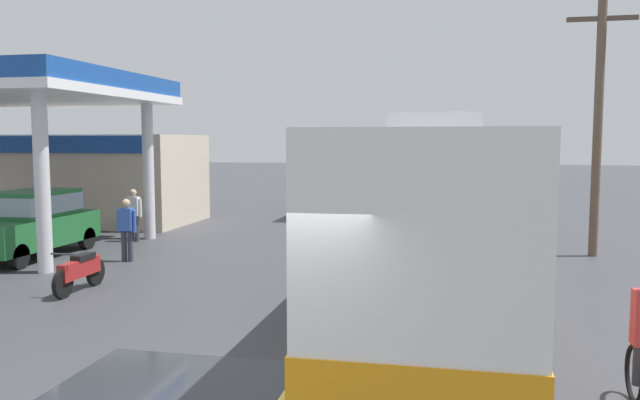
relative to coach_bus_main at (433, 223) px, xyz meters
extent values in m
plane|color=#38383D|center=(-1.66, 15.12, -1.72)|extent=(120.00, 120.00, 0.00)
cube|color=#D8CC4C|center=(-1.66, 10.12, -1.72)|extent=(0.16, 50.00, 0.01)
cube|color=white|center=(0.00, 0.01, 0.16)|extent=(2.50, 11.00, 2.90)
cube|color=orange|center=(0.00, 0.01, -0.94)|extent=(2.54, 11.04, 0.56)
cube|color=#8C9EAD|center=(0.00, -5.43, 0.71)|extent=(2.30, 0.10, 1.40)
cube|color=#8C9EAD|center=(-1.27, 0.01, 0.61)|extent=(0.06, 9.35, 1.10)
cube|color=#8C9EAD|center=(1.27, 0.01, 0.61)|extent=(0.06, 9.35, 1.10)
cube|color=white|center=(0.00, -5.42, 1.41)|extent=(1.75, 0.08, 0.32)
cube|color=#B2B2B7|center=(0.00, 1.01, 1.79)|extent=(1.60, 2.80, 0.36)
cylinder|color=black|center=(-1.10, -3.89, -1.22)|extent=(0.30, 1.00, 1.00)
cylinder|color=black|center=(1.10, -3.89, -1.22)|extent=(0.30, 1.00, 1.00)
cylinder|color=black|center=(-1.10, 3.31, -1.22)|extent=(0.30, 1.00, 1.00)
cylinder|color=black|center=(1.10, 3.31, -1.22)|extent=(0.30, 1.00, 1.00)
cylinder|color=silver|center=(-9.32, 2.00, 0.58)|extent=(0.36, 0.36, 4.60)
cylinder|color=silver|center=(-9.32, 7.40, 0.58)|extent=(0.36, 0.36, 4.60)
cube|color=beige|center=(-13.02, 10.90, -0.02)|extent=(7.00, 4.40, 3.40)
cube|color=#194799|center=(-13.02, 8.66, 1.33)|extent=(6.30, 0.10, 0.60)
cube|color=#1E602D|center=(-10.96, 3.69, -1.00)|extent=(1.70, 4.20, 0.80)
cube|color=#1E602D|center=(-10.96, 3.89, -0.25)|extent=(1.50, 2.31, 0.70)
cube|color=#8C9EAD|center=(-10.96, 3.89, -0.25)|extent=(1.53, 2.35, 0.49)
cylinder|color=black|center=(-10.21, 2.19, -1.40)|extent=(0.20, 0.64, 0.64)
cylinder|color=black|center=(-11.71, 5.19, -1.40)|extent=(0.20, 0.64, 0.64)
cylinder|color=black|center=(-10.21, 5.19, -1.40)|extent=(0.20, 0.64, 0.64)
cube|color=teal|center=(-4.36, 15.45, -0.33)|extent=(2.00, 6.00, 2.10)
cube|color=#8C9EAD|center=(-4.36, 15.45, 0.07)|extent=(2.04, 5.10, 0.80)
cube|color=#2D2D33|center=(-4.36, 12.40, -1.18)|extent=(1.90, 0.16, 0.36)
cylinder|color=black|center=(-5.24, 13.45, -1.34)|extent=(0.22, 0.76, 0.76)
cylinder|color=black|center=(-3.48, 13.45, -1.34)|extent=(0.22, 0.76, 0.76)
cylinder|color=black|center=(-5.24, 17.45, -1.34)|extent=(0.22, 0.76, 0.76)
cylinder|color=black|center=(-3.48, 17.45, -1.34)|extent=(0.22, 0.76, 0.76)
torus|color=black|center=(2.55, -3.28, -1.36)|extent=(0.06, 0.72, 0.72)
cylinder|color=#2D2D38|center=(2.45, -3.78, -1.04)|extent=(0.12, 0.12, 0.55)
cylinder|color=black|center=(-7.37, -0.17, -1.42)|extent=(0.10, 0.60, 0.60)
cylinder|color=black|center=(-7.37, 1.03, -1.42)|extent=(0.10, 0.60, 0.60)
cube|color=maroon|center=(-7.37, 0.43, -1.22)|extent=(0.20, 1.30, 0.36)
cube|color=black|center=(-7.37, 0.58, -1.00)|extent=(0.24, 0.60, 0.12)
cylinder|color=#2D2D33|center=(-7.37, -0.12, -0.82)|extent=(0.55, 0.04, 0.04)
cylinder|color=#33333F|center=(-8.17, 3.71, -1.31)|extent=(0.14, 0.14, 0.82)
cylinder|color=#33333F|center=(-7.99, 3.71, -1.31)|extent=(0.14, 0.14, 0.82)
cube|color=#3359B2|center=(-8.08, 3.71, -0.60)|extent=(0.36, 0.22, 0.60)
sphere|color=tan|center=(-8.08, 3.71, -0.17)|extent=(0.22, 0.22, 0.22)
cylinder|color=#3359B2|center=(-8.31, 3.71, -0.65)|extent=(0.09, 0.09, 0.58)
cylinder|color=#3359B2|center=(-7.85, 3.71, -0.65)|extent=(0.09, 0.09, 0.58)
cylinder|color=#33333F|center=(-9.63, 6.79, -1.31)|extent=(0.14, 0.14, 0.82)
cylinder|color=#33333F|center=(-9.45, 6.79, -1.31)|extent=(0.14, 0.14, 0.82)
cube|color=silver|center=(-9.54, 6.79, -0.60)|extent=(0.36, 0.22, 0.60)
sphere|color=tan|center=(-9.54, 6.79, -0.17)|extent=(0.22, 0.22, 0.22)
cylinder|color=silver|center=(-9.77, 6.79, -0.65)|extent=(0.09, 0.09, 0.58)
cylinder|color=silver|center=(-9.31, 6.79, -0.65)|extent=(0.09, 0.09, 0.58)
cylinder|color=brown|center=(4.16, 7.08, 1.80)|extent=(0.24, 0.24, 7.05)
cube|color=#4C3D33|center=(4.16, 7.08, 4.73)|extent=(1.80, 0.12, 0.12)
camera|label=1|loc=(0.33, -11.38, 1.48)|focal=35.43mm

